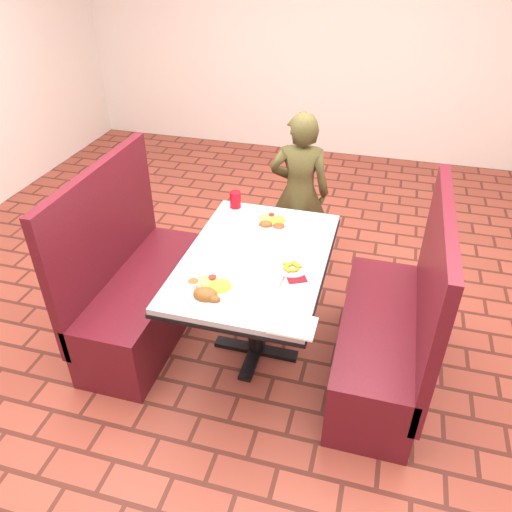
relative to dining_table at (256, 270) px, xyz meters
name	(u,v)px	position (x,y,z in m)	size (l,w,h in m)	color
room	(256,39)	(0.00, 0.00, 1.26)	(7.00, 7.04, 2.82)	#A44735
dining_table	(256,270)	(0.00, 0.00, 0.00)	(0.81, 1.21, 0.75)	#BBBEC0
booth_bench_left	(139,291)	(-0.80, 0.00, -0.32)	(0.47, 1.20, 1.17)	maroon
booth_bench_right	(387,336)	(0.80, 0.00, -0.32)	(0.47, 1.20, 1.17)	maroon
diner_person	(299,193)	(0.04, 1.09, -0.03)	(0.46, 0.30, 1.25)	brown
near_dinner_plate	(210,288)	(-0.14, -0.39, 0.13)	(0.30, 0.30, 0.09)	white
far_dinner_plate	(272,221)	(0.00, 0.38, 0.12)	(0.26, 0.26, 0.07)	white
plantain_plate	(292,268)	(0.23, -0.07, 0.11)	(0.17, 0.17, 0.03)	white
maroon_napkin	(296,277)	(0.26, -0.14, 0.10)	(0.10, 0.10, 0.00)	#600E18
spoon_utensil	(282,281)	(0.20, -0.20, 0.10)	(0.01, 0.14, 0.00)	silver
red_tumbler	(235,200)	(-0.29, 0.53, 0.15)	(0.07, 0.07, 0.11)	#B80C18
paper_napkin	(293,325)	(0.33, -0.53, 0.10)	(0.22, 0.16, 0.01)	white
knife_utensil	(214,293)	(-0.11, -0.40, 0.11)	(0.01, 0.15, 0.00)	silver
fork_utensil	(220,286)	(-0.10, -0.33, 0.11)	(0.01, 0.14, 0.00)	silver
lettuce_shreds	(265,251)	(0.04, 0.06, 0.10)	(0.28, 0.32, 0.00)	#A1CD52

